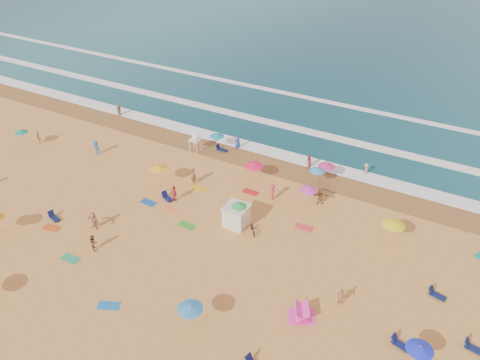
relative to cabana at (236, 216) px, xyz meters
The scene contains 13 objects.
ground 5.03m from the cabana, 166.89° to the right, with size 220.00×220.00×0.00m, color gold.
ocean 83.03m from the cabana, 93.32° to the left, with size 220.00×140.00×0.18m, color #0C4756.
wet_sand 12.39m from the cabana, 112.88° to the left, with size 220.00×220.00×0.00m, color olive.
surf_foam 20.78m from the cabana, 103.37° to the left, with size 200.00×18.70×0.05m.
cabana is the anchor object (origin of this frame).
cabana_roof 1.06m from the cabana, ahead, with size 2.20×2.20×0.12m, color silver.
bicycle 2.00m from the cabana, ahead, with size 0.59×1.69×0.89m, color black.
lifeguard_stand 14.82m from the cabana, 138.51° to the left, with size 1.20×1.20×2.10m, color white, non-canonical shape.
beach_umbrellas 1.78m from the cabana, 31.41° to the right, with size 60.02×31.88×0.77m.
loungers 4.84m from the cabana, 70.70° to the right, with size 43.17×28.02×0.34m.
towels 4.79m from the cabana, 133.48° to the right, with size 36.22×20.03×0.03m.
popup_tents 15.61m from the cabana, ahead, with size 14.33×16.04×1.20m.
beachgoers 8.55m from the cabana, 156.36° to the left, with size 41.70×24.70×2.12m.
Camera 1 is at (21.82, -29.17, 28.06)m, focal length 35.00 mm.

